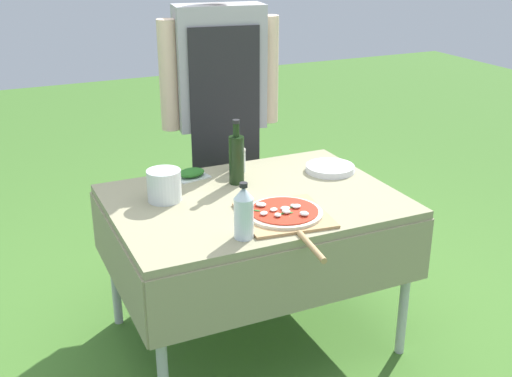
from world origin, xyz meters
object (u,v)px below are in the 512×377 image
sauce_jar (238,162)px  herb_container (191,173)px  pizza_on_peel (285,215)px  prep_table (254,214)px  plate_stack (330,168)px  mixing_tub (164,185)px  water_bottle (244,212)px  oil_bottle (237,158)px  person_cook (221,98)px

sauce_jar → herb_container: bearing=175.8°
pizza_on_peel → herb_container: size_ratio=3.46×
prep_table → plate_stack: bearing=17.1°
mixing_tub → plate_stack: 0.84m
prep_table → herb_container: (-0.17, 0.35, 0.10)m
water_bottle → plate_stack: 0.84m
prep_table → pizza_on_peel: (0.03, -0.25, 0.09)m
pizza_on_peel → water_bottle: water_bottle is taller
prep_table → water_bottle: bearing=-119.9°
oil_bottle → water_bottle: (-0.20, -0.54, -0.02)m
water_bottle → pizza_on_peel: bearing=22.8°
oil_bottle → herb_container: oil_bottle is taller
prep_table → pizza_on_peel: bearing=-84.1°
pizza_on_peel → sauce_jar: size_ratio=5.25×
herb_container → plate_stack: bearing=-17.3°
plate_stack → mixing_tub: bearing=-179.1°
person_cook → mixing_tub: person_cook is taller
pizza_on_peel → sauce_jar: sauce_jar is taller
pizza_on_peel → herb_container: bearing=114.9°
pizza_on_peel → plate_stack: pizza_on_peel is taller
pizza_on_peel → sauce_jar: bearing=93.2°
person_cook → mixing_tub: bearing=57.9°
water_bottle → plate_stack: (0.68, 0.49, -0.09)m
herb_container → sauce_jar: (0.23, -0.02, 0.03)m
person_cook → pizza_on_peel: 1.01m
prep_table → pizza_on_peel: size_ratio=2.08×
oil_bottle → sauce_jar: size_ratio=2.64×
plate_stack → sauce_jar: 0.45m
water_bottle → sauce_jar: bearing=68.6°
prep_table → oil_bottle: bearing=89.0°
herb_container → pizza_on_peel: bearing=-72.1°
pizza_on_peel → oil_bottle: size_ratio=1.99×
water_bottle → sauce_jar: (0.26, 0.68, -0.05)m
person_cook → water_bottle: (-0.33, -1.06, -0.17)m
plate_stack → oil_bottle: bearing=174.8°
person_cook → plate_stack: person_cook is taller
oil_bottle → herb_container: 0.25m
herb_container → plate_stack: 0.67m
water_bottle → sauce_jar: size_ratio=1.95×
prep_table → sauce_jar: bearing=78.8°
person_cook → prep_table: bearing=87.7°
herb_container → mixing_tub: bearing=-132.8°
person_cook → pizza_on_peel: bearing=92.0°
sauce_jar → person_cook: bearing=79.7°
oil_bottle → pizza_on_peel: bearing=-87.1°
person_cook → plate_stack: (0.34, -0.57, -0.26)m
mixing_tub → sauce_jar: (0.43, 0.20, -0.02)m
herb_container → plate_stack: (0.64, -0.20, -0.01)m
person_cook → sauce_jar: size_ratio=14.65×
prep_table → oil_bottle: size_ratio=4.14×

